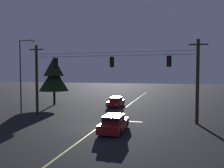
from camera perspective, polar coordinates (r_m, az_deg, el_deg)
The scene contains 11 objects.
ground_plane at distance 20.73m, azimuth -3.65°, elevation -11.00°, with size 180.00×180.00×0.00m, color black.
lane_centre_stripe at distance 30.23m, azimuth 2.46°, elevation -6.63°, with size 0.14×60.00×0.01m, color #D1C64C.
stop_bar_paint at distance 23.49m, azimuth 3.52°, elevation -9.35°, with size 3.40×0.36×0.01m, color silver.
signal_span_assembly at distance 24.01m, azimuth -0.61°, elevation 1.13°, with size 19.43×0.32×8.18m.
traffic_light_leftmost at distance 26.44m, azimuth -14.12°, elevation 5.26°, with size 0.48×0.41×1.22m.
traffic_light_left_inner at distance 23.96m, azimuth -0.13°, elevation 5.61°, with size 0.48×0.41×1.22m.
traffic_light_centre at distance 23.14m, azimuth 14.21°, elevation 5.63°, with size 0.48×0.41×1.22m.
car_waiting_near_lane at distance 19.41m, azimuth 0.47°, elevation -9.98°, with size 1.80×4.33×1.39m.
car_oncoming_lead at distance 33.66m, azimuth 0.98°, elevation -4.56°, with size 1.80×4.42×1.39m.
street_lamp_corner at distance 27.70m, azimuth -21.65°, elevation 3.10°, with size 2.11×0.30×8.74m.
tree_verge_near at distance 36.22m, azimuth -14.43°, elevation 2.11°, with size 4.62×4.62×7.50m.
Camera 1 is at (6.42, -19.09, 4.92)m, focal length 36.18 mm.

